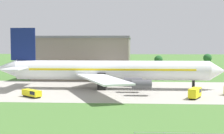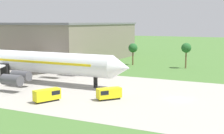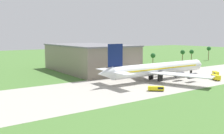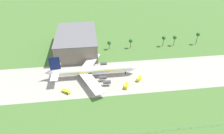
{
  "view_description": "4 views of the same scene",
  "coord_description": "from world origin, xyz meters",
  "px_view_note": "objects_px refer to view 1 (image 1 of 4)",
  "views": [
    {
      "loc": [
        -40.16,
        -101.07,
        14.35
      ],
      "look_at": [
        -46.76,
        2.99,
        6.7
      ],
      "focal_mm": 55.0,
      "sensor_mm": 36.0,
      "label": 1
    },
    {
      "loc": [
        15.49,
        -66.24,
        16.74
      ],
      "look_at": [
        -17.44,
        2.99,
        5.7
      ],
      "focal_mm": 50.0,
      "sensor_mm": 36.0,
      "label": 2
    },
    {
      "loc": [
        -137.29,
        -85.49,
        22.5
      ],
      "look_at": [
        -76.09,
        2.99,
        8.64
      ],
      "focal_mm": 40.0,
      "sensor_mm": 36.0,
      "label": 3
    },
    {
      "loc": [
        -49.4,
        -124.53,
        86.85
      ],
      "look_at": [
        -32.38,
        5.0,
        6.0
      ],
      "focal_mm": 32.0,
      "sensor_mm": 36.0,
      "label": 4
    }
  ],
  "objects_px": {
    "fuel_truck": "(32,93)",
    "terminal_building": "(89,55)",
    "jet_airliner": "(108,70)",
    "catering_van": "(195,93)"
  },
  "relations": [
    {
      "from": "fuel_truck",
      "to": "terminal_building",
      "type": "bearing_deg",
      "value": 84.5
    },
    {
      "from": "jet_airliner",
      "to": "catering_van",
      "type": "bearing_deg",
      "value": -35.53
    },
    {
      "from": "jet_airliner",
      "to": "terminal_building",
      "type": "distance_m",
      "value": 49.85
    },
    {
      "from": "terminal_building",
      "to": "jet_airliner",
      "type": "bearing_deg",
      "value": -76.12
    },
    {
      "from": "jet_airliner",
      "to": "catering_van",
      "type": "distance_m",
      "value": 29.16
    },
    {
      "from": "fuel_truck",
      "to": "jet_airliner",
      "type": "bearing_deg",
      "value": 43.94
    },
    {
      "from": "jet_airliner",
      "to": "terminal_building",
      "type": "relative_size",
      "value": 1.16
    },
    {
      "from": "jet_airliner",
      "to": "terminal_building",
      "type": "xyz_separation_m",
      "value": [
        -11.94,
        48.32,
        2.67
      ]
    },
    {
      "from": "fuel_truck",
      "to": "terminal_building",
      "type": "xyz_separation_m",
      "value": [
        6.35,
        65.95,
        7.25
      ]
    },
    {
      "from": "fuel_truck",
      "to": "terminal_building",
      "type": "distance_m",
      "value": 66.65
    }
  ]
}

